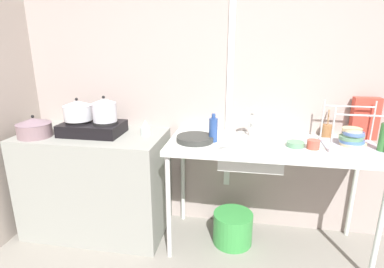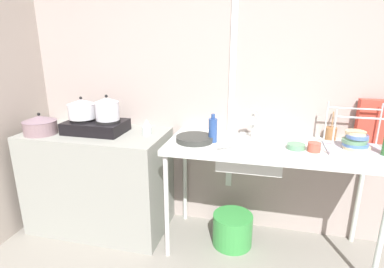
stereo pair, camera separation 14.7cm
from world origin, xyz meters
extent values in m
cube|color=#A59790|center=(0.00, 1.93, 1.24)|extent=(4.69, 0.10, 2.47)
cube|color=silver|center=(-0.19, 1.87, 1.36)|extent=(0.05, 0.01, 1.98)
cube|color=gray|center=(-1.28, 1.58, 0.44)|extent=(1.17, 0.61, 0.87)
cube|color=silver|center=(0.14, 1.58, 0.85)|extent=(1.51, 0.61, 0.04)
cylinder|color=silver|center=(-0.58, 1.31, 0.42)|extent=(0.04, 0.04, 0.83)
cylinder|color=silver|center=(0.86, 1.31, 0.42)|extent=(0.04, 0.04, 0.83)
cylinder|color=silver|center=(-0.58, 1.84, 0.42)|extent=(0.04, 0.04, 0.83)
cylinder|color=silver|center=(0.86, 1.84, 0.42)|extent=(0.04, 0.04, 0.83)
cube|color=black|center=(-1.26, 1.58, 0.92)|extent=(0.48, 0.32, 0.10)
cylinder|color=black|center=(-1.38, 1.58, 0.98)|extent=(0.20, 0.20, 0.02)
cylinder|color=black|center=(-1.15, 1.58, 0.98)|extent=(0.20, 0.20, 0.02)
cylinder|color=silver|center=(-1.38, 1.58, 1.05)|extent=(0.22, 0.22, 0.12)
cone|color=silver|center=(-1.38, 1.58, 1.13)|extent=(0.23, 0.23, 0.04)
sphere|color=black|center=(-1.38, 1.58, 1.16)|extent=(0.02, 0.02, 0.02)
cylinder|color=silver|center=(-1.15, 1.58, 1.06)|extent=(0.19, 0.19, 0.15)
cone|color=silver|center=(-1.15, 1.58, 1.15)|extent=(0.19, 0.19, 0.03)
sphere|color=black|center=(-1.15, 1.58, 1.18)|extent=(0.02, 0.02, 0.02)
cylinder|color=gray|center=(-1.68, 1.43, 0.93)|extent=(0.26, 0.26, 0.11)
cone|color=slate|center=(-1.68, 1.43, 1.00)|extent=(0.26, 0.26, 0.04)
sphere|color=black|center=(-1.68, 1.43, 1.04)|extent=(0.02, 0.02, 0.02)
cylinder|color=silver|center=(-0.83, 1.61, 0.91)|extent=(0.08, 0.08, 0.07)
cone|color=silver|center=(-0.83, 1.61, 0.97)|extent=(0.08, 0.08, 0.06)
cube|color=silver|center=(0.00, 1.53, 0.80)|extent=(0.45, 0.33, 0.16)
cylinder|color=silver|center=(0.00, 1.73, 0.97)|extent=(0.02, 0.02, 0.19)
torus|color=silver|center=(0.00, 1.68, 1.06)|extent=(0.12, 0.02, 0.12)
cylinder|color=#30322F|center=(-0.41, 1.53, 0.90)|extent=(0.28, 0.28, 0.04)
cylinder|color=#B7BEBF|center=(0.53, 1.46, 1.03)|extent=(0.01, 0.01, 0.31)
cylinder|color=#B7BEBF|center=(0.53, 1.75, 1.03)|extent=(0.01, 0.01, 0.31)
cylinder|color=#B7BEBF|center=(0.88, 1.75, 1.03)|extent=(0.01, 0.01, 0.31)
cylinder|color=#B7BEBF|center=(0.70, 1.46, 1.14)|extent=(0.35, 0.01, 0.01)
cylinder|color=#B7BEBF|center=(0.70, 1.75, 1.14)|extent=(0.35, 0.01, 0.01)
cube|color=#AEB3C6|center=(0.70, 1.60, 0.88)|extent=(0.37, 0.31, 0.01)
cylinder|color=beige|center=(0.71, 1.60, 0.90)|extent=(0.18, 0.18, 0.02)
cylinder|color=#4872AE|center=(0.70, 1.60, 0.92)|extent=(0.17, 0.17, 0.02)
cylinder|color=#5B8966|center=(0.69, 1.60, 0.94)|extent=(0.16, 0.16, 0.02)
cylinder|color=slate|center=(0.71, 1.61, 0.96)|extent=(0.15, 0.15, 0.02)
cylinder|color=#5170B2|center=(0.71, 1.60, 0.98)|extent=(0.14, 0.14, 0.02)
cylinder|color=beige|center=(0.70, 1.61, 1.00)|extent=(0.13, 0.13, 0.02)
cylinder|color=#BB4D3D|center=(0.43, 1.51, 0.91)|extent=(0.09, 0.09, 0.06)
cylinder|color=#5D906C|center=(0.31, 1.54, 0.89)|extent=(0.13, 0.13, 0.04)
cylinder|color=navy|center=(-0.28, 1.55, 0.96)|extent=(0.06, 0.06, 0.18)
cylinder|color=navy|center=(-0.28, 1.55, 1.07)|extent=(0.03, 0.03, 0.04)
cylinder|color=#337132|center=(0.87, 1.51, 0.98)|extent=(0.06, 0.06, 0.20)
cube|color=#C73E30|center=(0.85, 1.82, 1.04)|extent=(0.19, 0.08, 0.32)
cylinder|color=#99663B|center=(0.59, 1.82, 0.92)|extent=(0.08, 0.08, 0.10)
cylinder|color=olive|center=(0.59, 1.82, 1.00)|extent=(0.03, 0.08, 0.18)
cylinder|color=green|center=(-0.11, 1.57, 0.13)|extent=(0.32, 0.32, 0.26)
camera|label=1|loc=(-0.06, -0.62, 1.59)|focal=28.43mm
camera|label=2|loc=(0.08, -0.59, 1.59)|focal=28.43mm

